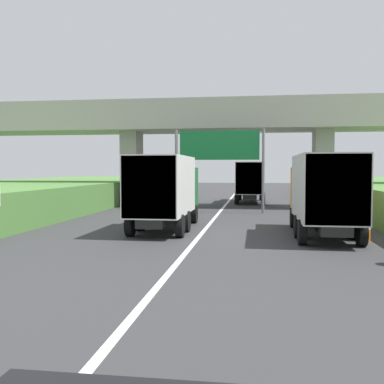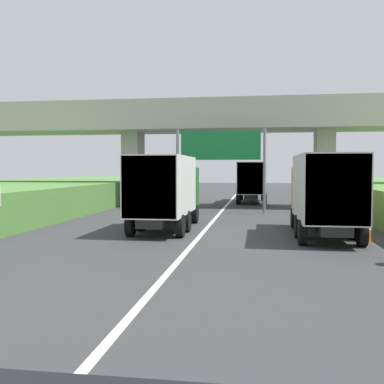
{
  "view_description": "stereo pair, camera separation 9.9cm",
  "coord_description": "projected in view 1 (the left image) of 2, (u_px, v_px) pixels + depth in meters",
  "views": [
    {
      "loc": [
        2.33,
        5.1,
        2.84
      ],
      "look_at": [
        0.0,
        21.59,
        2.0
      ],
      "focal_mm": 41.87,
      "sensor_mm": 36.0,
      "label": 1
    },
    {
      "loc": [
        2.42,
        5.12,
        2.84
      ],
      "look_at": [
        0.0,
        21.59,
        2.0
      ],
      "focal_mm": 41.87,
      "sensor_mm": 36.0,
      "label": 2
    }
  ],
  "objects": [
    {
      "name": "truck_orange",
      "position": [
        323.0,
        191.0,
        18.83
      ],
      "size": [
        2.44,
        7.3,
        3.44
      ],
      "color": "black",
      "rests_on": "ground"
    },
    {
      "name": "truck_green",
      "position": [
        166.0,
        189.0,
        20.98
      ],
      "size": [
        2.44,
        7.3,
        3.44
      ],
      "color": "black",
      "rests_on": "ground"
    },
    {
      "name": "construction_barrel_4",
      "position": [
        363.0,
        229.0,
        17.79
      ],
      "size": [
        0.57,
        0.57,
        0.9
      ],
      "color": "orange",
      "rests_on": "ground"
    },
    {
      "name": "truck_white",
      "position": [
        250.0,
        180.0,
        38.42
      ],
      "size": [
        2.44,
        7.3,
        3.44
      ],
      "color": "black",
      "rests_on": "ground"
    },
    {
      "name": "overpass_bridge",
      "position": [
        224.0,
        127.0,
        33.94
      ],
      "size": [
        40.0,
        4.8,
        7.97
      ],
      "color": "#ADA89E",
      "rests_on": "ground"
    },
    {
      "name": "lane_centre_stripe",
      "position": [
        215.0,
        217.0,
        26.48
      ],
      "size": [
        0.2,
        102.82,
        0.01
      ],
      "primitive_type": "cube",
      "color": "white",
      "rests_on": "ground"
    },
    {
      "name": "overhead_highway_sign",
      "position": [
        219.0,
        151.0,
        29.18
      ],
      "size": [
        5.88,
        0.18,
        5.47
      ],
      "color": "slate",
      "rests_on": "ground"
    }
  ]
}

